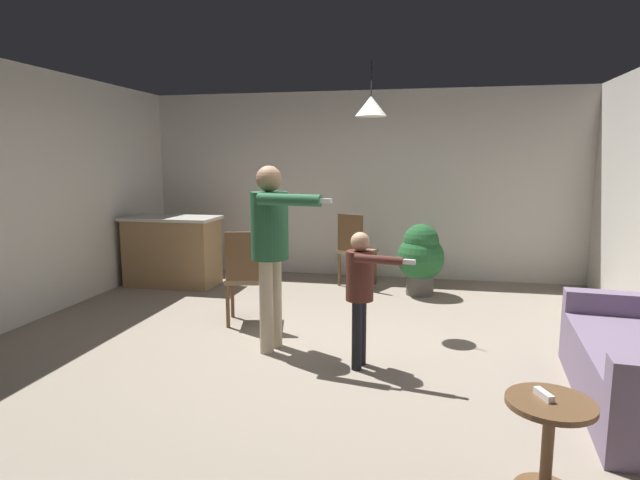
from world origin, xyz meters
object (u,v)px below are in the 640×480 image
Objects in this scene: person_adult at (271,238)px; potted_plant_corner at (421,256)px; dining_chair_by_counter at (246,274)px; kitchen_counter at (173,251)px; spare_remote_on_table at (544,395)px; person_child at (361,284)px; dining_chair_near_wall at (355,247)px; side_table_by_couch at (548,436)px.

potted_plant_corner is (1.28, 2.27, -0.53)m from person_adult.
person_adult is at bearing -67.30° from dining_chair_by_counter.
kitchen_counter is 5.56m from spare_remote_on_table.
person_adult reaches higher than potted_plant_corner.
dining_chair_near_wall is at bearing -160.75° from person_child.
spare_remote_on_table is at bearing -45.55° from dining_chair_near_wall.
person_child is 2.85m from dining_chair_near_wall.
kitchen_counter is 5.60m from side_table_by_couch.
dining_chair_by_counter is at bearing 135.80° from spare_remote_on_table.
person_adult is 2.65m from spare_remote_on_table.
dining_chair_near_wall reaches higher than spare_remote_on_table.
person_child is at bearing 83.66° from person_adult.
dining_chair_by_counter is at bearing -90.37° from dining_chair_near_wall.
person_child reaches higher than spare_remote_on_table.
dining_chair_by_counter is (-0.48, 0.66, -0.49)m from person_adult.
dining_chair_near_wall reaches higher than potted_plant_corner.
kitchen_counter is 3.02m from person_adult.
dining_chair_by_counter is (-2.47, 2.40, 0.22)m from side_table_by_couch.
person_child reaches higher than potted_plant_corner.
person_adult is at bearing -96.14° from person_child.
kitchen_counter is 1.10× the size of person_child.
kitchen_counter reaches higher than potted_plant_corner.
dining_chair_by_counter reaches higher than potted_plant_corner.
spare_remote_on_table is (0.67, -3.99, 0.03)m from potted_plant_corner.
person_child is 1.85m from spare_remote_on_table.
potted_plant_corner is (1.77, 1.61, -0.04)m from dining_chair_by_counter.
spare_remote_on_table is at bearing 47.80° from person_child.
kitchen_counter is at bearing 136.36° from spare_remote_on_table.
spare_remote_on_table reaches higher than side_table_by_couch.
person_adult reaches higher than dining_chair_by_counter.
potted_plant_corner is 7.06× the size of spare_remote_on_table.
potted_plant_corner is at bearing 99.93° from side_table_by_couch.
dining_chair_by_counter is 1.00× the size of dining_chair_near_wall.
dining_chair_by_counter is at bearing -137.67° from potted_plant_corner.
dining_chair_by_counter is at bearing -42.76° from kitchen_counter.
dining_chair_by_counter is 2.10m from dining_chair_near_wall.
spare_remote_on_table is at bearing -43.64° from kitchen_counter.
person_adult is (-1.99, 1.74, 0.71)m from side_table_by_couch.
person_adult is 2.64m from dining_chair_near_wall.
potted_plant_corner is (-0.70, 4.01, 0.18)m from side_table_by_couch.
dining_chair_near_wall is at bearing 10.19° from kitchen_counter.
potted_plant_corner is at bearing 28.75° from dining_chair_by_counter.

